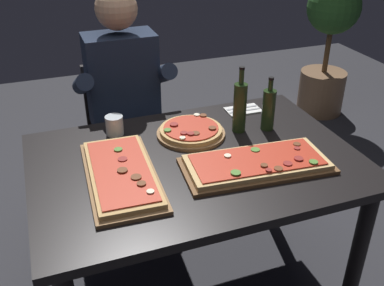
{
  "coord_description": "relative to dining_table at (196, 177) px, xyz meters",
  "views": [
    {
      "loc": [
        -0.58,
        -1.54,
        1.75
      ],
      "look_at": [
        0.0,
        0.05,
        0.79
      ],
      "focal_mm": 41.83,
      "sensor_mm": 36.0,
      "label": 1
    }
  ],
  "objects": [
    {
      "name": "ground_plane",
      "position": [
        0.0,
        0.0,
        -0.64
      ],
      "size": [
        6.4,
        6.4,
        0.0
      ],
      "primitive_type": "plane",
      "color": "#2D2D33"
    },
    {
      "name": "dining_table",
      "position": [
        0.0,
        0.0,
        0.0
      ],
      "size": [
        1.4,
        0.96,
        0.74
      ],
      "color": "black",
      "rests_on": "ground_plane"
    },
    {
      "name": "pizza_rectangular_front",
      "position": [
        0.21,
        -0.16,
        0.12
      ],
      "size": [
        0.64,
        0.33,
        0.05
      ],
      "color": "brown",
      "rests_on": "dining_table"
    },
    {
      "name": "pizza_rectangular_left",
      "position": [
        -0.33,
        -0.04,
        0.12
      ],
      "size": [
        0.3,
        0.6,
        0.05
      ],
      "color": "olive",
      "rests_on": "dining_table"
    },
    {
      "name": "pizza_round_far",
      "position": [
        0.05,
        0.21,
        0.12
      ],
      "size": [
        0.32,
        0.32,
        0.05
      ],
      "color": "olive",
      "rests_on": "dining_table"
    },
    {
      "name": "wine_bottle_dark",
      "position": [
        0.28,
        0.17,
        0.22
      ],
      "size": [
        0.06,
        0.06,
        0.32
      ],
      "color": "#233819",
      "rests_on": "dining_table"
    },
    {
      "name": "oil_bottle_amber",
      "position": [
        0.42,
        0.14,
        0.2
      ],
      "size": [
        0.06,
        0.06,
        0.26
      ],
      "color": "#233819",
      "rests_on": "dining_table"
    },
    {
      "name": "tumbler_near_camera",
      "position": [
        -0.28,
        0.34,
        0.14
      ],
      "size": [
        0.08,
        0.08,
        0.09
      ],
      "color": "silver",
      "rests_on": "dining_table"
    },
    {
      "name": "napkin_cutlery_set",
      "position": [
        0.4,
        0.36,
        0.1
      ],
      "size": [
        0.18,
        0.11,
        0.01
      ],
      "color": "white",
      "rests_on": "dining_table"
    },
    {
      "name": "diner_chair",
      "position": [
        -0.15,
        0.86,
        -0.16
      ],
      "size": [
        0.44,
        0.44,
        0.87
      ],
      "color": "black",
      "rests_on": "ground_plane"
    },
    {
      "name": "seated_diner",
      "position": [
        -0.15,
        0.74,
        0.1
      ],
      "size": [
        0.53,
        0.41,
        1.33
      ],
      "color": "#23232D",
      "rests_on": "ground_plane"
    },
    {
      "name": "potted_plant_corner",
      "position": [
        1.76,
        1.52,
        -0.03
      ],
      "size": [
        0.43,
        0.43,
        1.14
      ],
      "color": "#846042",
      "rests_on": "ground_plane"
    }
  ]
}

